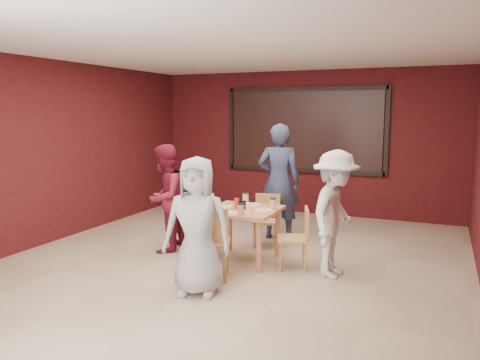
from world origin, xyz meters
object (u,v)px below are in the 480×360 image
at_px(chair_back, 267,217).
at_px(chair_right, 298,234).
at_px(chair_front, 211,239).
at_px(chair_left, 197,223).
at_px(diner_back, 279,182).
at_px(diner_right, 335,214).
at_px(diner_left, 165,198).
at_px(diner_front, 197,226).
at_px(dining_table, 243,215).

relative_size(chair_back, chair_right, 0.97).
bearing_deg(chair_front, chair_left, 127.68).
bearing_deg(diner_back, chair_left, 45.04).
height_order(chair_back, diner_right, diner_right).
bearing_deg(diner_left, chair_back, 117.57).
xyz_separation_m(chair_back, diner_right, (1.22, -0.93, 0.34)).
bearing_deg(diner_left, chair_right, 83.59).
height_order(diner_front, diner_left, diner_left).
relative_size(dining_table, diner_front, 0.60).
bearing_deg(diner_front, diner_right, 28.71).
height_order(dining_table, diner_front, diner_front).
bearing_deg(diner_left, diner_back, 128.83).
distance_m(diner_front, diner_back, 2.56).
height_order(dining_table, chair_back, dining_table).
xyz_separation_m(diner_back, diner_right, (1.19, -1.38, -0.14)).
bearing_deg(diner_right, chair_back, 58.59).
relative_size(chair_left, chair_right, 1.01).
distance_m(chair_left, diner_right, 2.00).
relative_size(diner_back, diner_left, 1.18).
distance_m(diner_left, diner_right, 2.49).
distance_m(diner_back, diner_right, 1.83).
bearing_deg(chair_back, chair_right, -48.99).
xyz_separation_m(dining_table, chair_right, (0.77, -0.00, -0.19)).
xyz_separation_m(chair_front, diner_front, (0.05, -0.41, 0.26)).
bearing_deg(diner_right, diner_front, 138.60).
bearing_deg(chair_right, chair_back, 131.01).
bearing_deg(chair_back, dining_table, -91.90).
bearing_deg(chair_front, diner_front, -83.42).
bearing_deg(chair_right, chair_front, -134.41).
height_order(diner_front, diner_right, diner_right).
height_order(chair_front, chair_left, chair_front).
height_order(dining_table, diner_right, diner_right).
distance_m(chair_back, diner_front, 2.13).
height_order(dining_table, diner_back, diner_back).
bearing_deg(chair_front, diner_right, 30.02).
bearing_deg(diner_front, diner_left, 120.10).
xyz_separation_m(chair_front, chair_back, (0.09, 1.69, -0.07)).
relative_size(chair_front, chair_right, 1.14).
bearing_deg(chair_left, diner_back, 58.91).
height_order(chair_front, chair_right, chair_front).
relative_size(chair_left, diner_back, 0.44).
relative_size(chair_left, diner_front, 0.52).
distance_m(dining_table, chair_front, 0.86).
bearing_deg(diner_front, chair_right, 44.13).
bearing_deg(chair_front, dining_table, 85.96).
xyz_separation_m(chair_left, chair_right, (1.49, -0.01, -0.00)).
distance_m(chair_back, chair_right, 1.13).
xyz_separation_m(diner_left, diner_right, (2.48, -0.09, 0.00)).
bearing_deg(dining_table, chair_front, -94.04).
xyz_separation_m(diner_front, diner_right, (1.27, 1.17, 0.01)).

